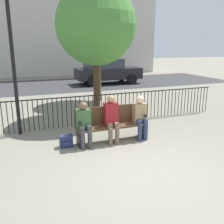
{
  "coord_description": "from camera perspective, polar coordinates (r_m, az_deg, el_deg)",
  "views": [
    {
      "loc": [
        -2.2,
        -3.92,
        2.45
      ],
      "look_at": [
        0.0,
        1.81,
        0.8
      ],
      "focal_mm": 40.0,
      "sensor_mm": 36.0,
      "label": 1
    }
  ],
  "objects": [
    {
      "name": "lamp_post",
      "position": [
        7.23,
        -22.2,
        15.88
      ],
      "size": [
        0.28,
        0.28,
        4.14
      ],
      "color": "black",
      "rests_on": "ground"
    },
    {
      "name": "seated_person_2",
      "position": [
        6.67,
        6.47,
        -0.62
      ],
      "size": [
        0.34,
        0.39,
        1.17
      ],
      "color": "navy",
      "rests_on": "ground"
    },
    {
      "name": "ground_plane",
      "position": [
        5.12,
        7.5,
        -13.68
      ],
      "size": [
        80.0,
        80.0,
        0.0
      ],
      "primitive_type": "plane",
      "color": "gray"
    },
    {
      "name": "street_surface",
      "position": [
        16.26,
        -13.04,
        5.98
      ],
      "size": [
        24.0,
        6.0,
        0.01
      ],
      "color": "#333335",
      "rests_on": "ground"
    },
    {
      "name": "seated_person_0",
      "position": [
        6.14,
        -6.39,
        -2.27
      ],
      "size": [
        0.34,
        0.39,
        1.13
      ],
      "color": "#3D3D42",
      "rests_on": "ground"
    },
    {
      "name": "backpack",
      "position": [
        6.33,
        -10.44,
        -6.57
      ],
      "size": [
        0.31,
        0.22,
        0.3
      ],
      "color": "navy",
      "rests_on": "ground"
    },
    {
      "name": "fence_railing",
      "position": [
        7.91,
        -4.33,
        1.15
      ],
      "size": [
        9.01,
        0.03,
        0.95
      ],
      "color": "black",
      "rests_on": "ground"
    },
    {
      "name": "park_bench",
      "position": [
        6.52,
        -0.25,
        -2.39
      ],
      "size": [
        1.88,
        0.45,
        0.92
      ],
      "color": "#4C331E",
      "rests_on": "ground"
    },
    {
      "name": "tree_0",
      "position": [
        8.9,
        -3.74,
        19.2
      ],
      "size": [
        2.73,
        2.73,
        4.48
      ],
      "color": "#422D1E",
      "rests_on": "ground"
    },
    {
      "name": "tree_1",
      "position": [
        11.26,
        -3.43,
        18.1
      ],
      "size": [
        2.34,
        2.34,
        4.26
      ],
      "color": "brown",
      "rests_on": "ground"
    },
    {
      "name": "seated_person_1",
      "position": [
        6.34,
        -0.14,
        -1.07
      ],
      "size": [
        0.34,
        0.39,
        1.25
      ],
      "color": "brown",
      "rests_on": "ground"
    },
    {
      "name": "parked_car_0",
      "position": [
        16.43,
        -1.17,
        9.4
      ],
      "size": [
        4.2,
        1.94,
        1.62
      ],
      "color": "black",
      "rests_on": "ground"
    }
  ]
}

